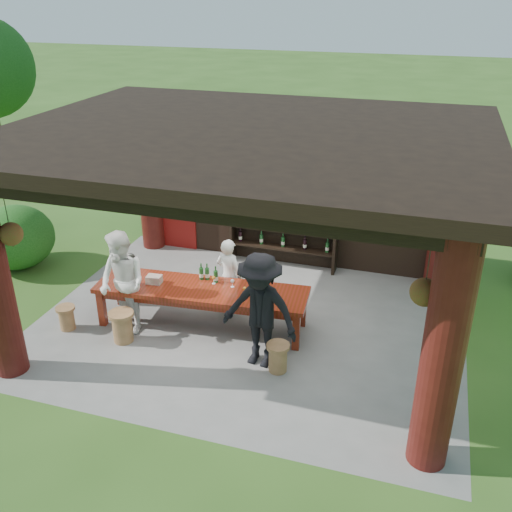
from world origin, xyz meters
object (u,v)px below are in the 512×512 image
(host, at_px, (229,276))
(guest_man, at_px, (260,311))
(napkin_basket, at_px, (154,279))
(stool_near_left, at_px, (122,326))
(stool_near_right, at_px, (278,357))
(guest_woman, at_px, (123,283))
(stool_far_left, at_px, (67,317))
(wine_shelf, at_px, (283,221))
(tasting_table, at_px, (202,293))

(host, xyz_separation_m, guest_man, (1.00, -1.38, 0.24))
(napkin_basket, bearing_deg, host, 31.11)
(host, height_order, guest_man, guest_man)
(stool_near_left, xyz_separation_m, stool_near_right, (2.72, -0.02, -0.04))
(guest_woman, height_order, napkin_basket, guest_woman)
(stool_far_left, bearing_deg, guest_man, 0.86)
(guest_woman, bearing_deg, napkin_basket, 75.96)
(wine_shelf, xyz_separation_m, stool_far_left, (-2.96, -3.58, -0.79))
(tasting_table, xyz_separation_m, napkin_basket, (-0.85, -0.08, 0.18))
(wine_shelf, bearing_deg, stool_near_left, -116.87)
(guest_woman, bearing_deg, host, 61.40)
(stool_near_right, distance_m, stool_far_left, 3.85)
(guest_woman, bearing_deg, stool_near_right, 17.03)
(host, height_order, napkin_basket, host)
(stool_near_right, distance_m, guest_man, 0.79)
(stool_far_left, xyz_separation_m, host, (2.52, 1.43, 0.49))
(wine_shelf, xyz_separation_m, napkin_basket, (-1.59, -2.83, -0.20))
(stool_far_left, height_order, host, host)
(stool_near_right, bearing_deg, wine_shelf, 103.77)
(stool_near_left, distance_m, host, 2.07)
(host, relative_size, guest_man, 0.75)
(guest_woman, height_order, guest_man, guest_man)
(stool_far_left, bearing_deg, stool_near_right, -0.90)
(wine_shelf, relative_size, stool_near_left, 4.15)
(tasting_table, bearing_deg, guest_man, -30.81)
(stool_near_right, relative_size, guest_woman, 0.26)
(stool_far_left, xyz_separation_m, guest_woman, (1.02, 0.29, 0.69))
(guest_woman, distance_m, guest_man, 2.51)
(wine_shelf, relative_size, stool_near_right, 4.80)
(napkin_basket, bearing_deg, stool_near_right, -17.96)
(stool_near_left, relative_size, napkin_basket, 2.14)
(host, bearing_deg, guest_man, 141.94)
(napkin_basket, bearing_deg, guest_woman, -128.12)
(stool_near_right, bearing_deg, host, 131.80)
(tasting_table, height_order, guest_man, guest_man)
(host, distance_m, guest_man, 1.72)
(tasting_table, relative_size, napkin_basket, 14.49)
(stool_near_left, height_order, stool_near_right, stool_near_left)
(stool_far_left, height_order, guest_woman, guest_woman)
(stool_near_right, height_order, host, host)
(stool_near_left, bearing_deg, stool_far_left, 177.82)
(guest_woman, bearing_deg, stool_far_left, -140.02)
(tasting_table, xyz_separation_m, stool_near_left, (-1.10, -0.87, -0.34))
(host, bearing_deg, napkin_basket, 47.01)
(host, distance_m, guest_woman, 1.89)
(guest_woman, xyz_separation_m, napkin_basket, (0.36, 0.45, -0.10))
(tasting_table, bearing_deg, napkin_basket, -174.51)
(guest_woman, xyz_separation_m, guest_man, (2.50, -0.24, 0.04))
(stool_near_left, height_order, napkin_basket, napkin_basket)
(stool_near_left, bearing_deg, stool_near_right, -0.38)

